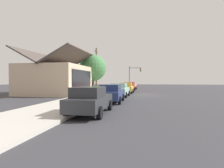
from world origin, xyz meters
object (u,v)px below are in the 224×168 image
object	(u,v)px
car_seafoam	(119,90)
shade_tree	(93,68)
car_navy	(111,93)
car_cherry	(129,86)
traffic_light_main	(134,73)
car_coral	(132,86)
car_mustard	(126,88)
car_charcoal	(90,100)
utility_pole_wooden	(96,69)
fire_hydrant_red	(106,93)

from	to	relation	value
car_seafoam	shade_tree	world-z (taller)	shade_tree
car_navy	car_cherry	size ratio (longest dim) A/B	1.04
car_navy	car_cherry	xyz separation A→B (m)	(17.73, 0.02, 0.00)
traffic_light_main	car_coral	bearing A→B (deg)	177.77
car_seafoam	car_coral	world-z (taller)	same
shade_tree	car_coral	bearing A→B (deg)	-33.95
car_mustard	car_coral	world-z (taller)	same
car_coral	shade_tree	world-z (taller)	shade_tree
car_charcoal	car_seafoam	distance (m)	11.51
car_mustard	utility_pole_wooden	distance (m)	7.31
car_seafoam	car_charcoal	bearing A→B (deg)	-179.06
traffic_light_main	shade_tree	bearing A→B (deg)	155.54
shade_tree	car_navy	bearing A→B (deg)	-157.79
car_charcoal	fire_hydrant_red	bearing A→B (deg)	6.66
car_seafoam	traffic_light_main	xyz separation A→B (m)	(22.12, -0.25, 2.68)
fire_hydrant_red	car_mustard	bearing A→B (deg)	-12.51
car_navy	car_coral	xyz separation A→B (m)	(23.25, 0.02, -0.00)
utility_pole_wooden	car_coral	bearing A→B (deg)	-34.47
car_mustard	car_coral	bearing A→B (deg)	1.04
car_seafoam	car_mustard	distance (m)	6.00
car_seafoam	utility_pole_wooden	bearing A→B (deg)	30.84
car_navy	fire_hydrant_red	bearing A→B (deg)	16.50
fire_hydrant_red	shade_tree	bearing A→B (deg)	23.96
car_mustard	car_navy	bearing A→B (deg)	-179.94
shade_tree	traffic_light_main	world-z (taller)	shade_tree
car_charcoal	shade_tree	bearing A→B (deg)	15.12
utility_pole_wooden	traffic_light_main	bearing A→B (deg)	-24.22
car_cherry	utility_pole_wooden	bearing A→B (deg)	113.48
car_coral	fire_hydrant_red	distance (m)	18.75
traffic_light_main	car_cherry	bearing A→B (deg)	178.98
car_seafoam	car_coral	size ratio (longest dim) A/B	1.01
car_coral	fire_hydrant_red	bearing A→B (deg)	177.81
car_charcoal	fire_hydrant_red	size ratio (longest dim) A/B	6.63
fire_hydrant_red	car_coral	bearing A→B (deg)	-4.53
car_coral	car_seafoam	bearing A→B (deg)	-177.90
car_coral	utility_pole_wooden	world-z (taller)	utility_pole_wooden
car_seafoam	fire_hydrant_red	distance (m)	1.86
car_mustard	shade_tree	size ratio (longest dim) A/B	0.73
car_mustard	traffic_light_main	bearing A→B (deg)	0.25
car_mustard	utility_pole_wooden	size ratio (longest dim) A/B	0.61
car_mustard	utility_pole_wooden	world-z (taller)	utility_pole_wooden
car_cherry	utility_pole_wooden	xyz separation A→B (m)	(-2.47, 5.48, 3.11)
car_seafoam	car_navy	bearing A→B (deg)	-177.77
car_charcoal	traffic_light_main	size ratio (longest dim) A/B	0.90
car_navy	car_mustard	xyz separation A→B (m)	(11.73, -0.09, 0.00)
car_navy	utility_pole_wooden	size ratio (longest dim) A/B	0.63
car_mustard	traffic_light_main	distance (m)	16.34
shade_tree	car_charcoal	bearing A→B (deg)	-164.15
car_mustard	car_coral	distance (m)	11.52
car_seafoam	car_coral	distance (m)	17.52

